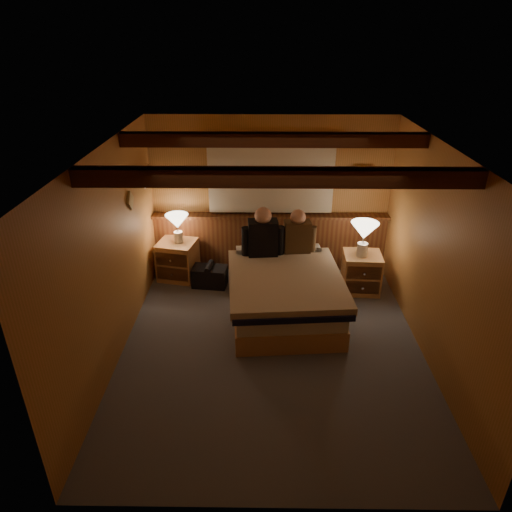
{
  "coord_description": "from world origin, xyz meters",
  "views": [
    {
      "loc": [
        -0.14,
        -4.49,
        3.49
      ],
      "look_at": [
        -0.2,
        0.4,
        1.03
      ],
      "focal_mm": 32.0,
      "sensor_mm": 36.0,
      "label": 1
    }
  ],
  "objects_px": {
    "person_right": "(297,235)",
    "duffel_bag": "(210,276)",
    "bed": "(284,293)",
    "nightstand_left": "(178,260)",
    "person_left": "(263,235)",
    "lamp_left": "(177,223)",
    "lamp_right": "(364,233)",
    "nightstand_right": "(361,273)"
  },
  "relations": [
    {
      "from": "person_right",
      "to": "duffel_bag",
      "type": "bearing_deg",
      "value": 170.4
    },
    {
      "from": "bed",
      "to": "person_right",
      "type": "xyz_separation_m",
      "value": [
        0.2,
        0.65,
        0.56
      ]
    },
    {
      "from": "nightstand_left",
      "to": "person_right",
      "type": "relative_size",
      "value": 0.97
    },
    {
      "from": "person_left",
      "to": "person_right",
      "type": "bearing_deg",
      "value": 7.55
    },
    {
      "from": "person_left",
      "to": "lamp_left",
      "type": "bearing_deg",
      "value": 156.0
    },
    {
      "from": "lamp_right",
      "to": "duffel_bag",
      "type": "height_order",
      "value": "lamp_right"
    },
    {
      "from": "person_right",
      "to": "lamp_left",
      "type": "bearing_deg",
      "value": 163.59
    },
    {
      "from": "lamp_right",
      "to": "lamp_left",
      "type": "bearing_deg",
      "value": 171.74
    },
    {
      "from": "nightstand_right",
      "to": "duffel_bag",
      "type": "xyz_separation_m",
      "value": [
        -2.23,
        0.11,
        -0.13
      ]
    },
    {
      "from": "bed",
      "to": "person_left",
      "type": "bearing_deg",
      "value": 113.03
    },
    {
      "from": "nightstand_left",
      "to": "person_right",
      "type": "xyz_separation_m",
      "value": [
        1.78,
        -0.34,
        0.59
      ]
    },
    {
      "from": "nightstand_left",
      "to": "lamp_right",
      "type": "distance_m",
      "value": 2.81
    },
    {
      "from": "bed",
      "to": "person_right",
      "type": "height_order",
      "value": "person_right"
    },
    {
      "from": "nightstand_right",
      "to": "person_right",
      "type": "xyz_separation_m",
      "value": [
        -0.95,
        0.01,
        0.6
      ]
    },
    {
      "from": "person_left",
      "to": "nightstand_left",
      "type": "bearing_deg",
      "value": 156.79
    },
    {
      "from": "lamp_left",
      "to": "person_right",
      "type": "height_order",
      "value": "person_right"
    },
    {
      "from": "bed",
      "to": "nightstand_left",
      "type": "distance_m",
      "value": 1.87
    },
    {
      "from": "nightstand_right",
      "to": "lamp_right",
      "type": "bearing_deg",
      "value": -131.94
    },
    {
      "from": "lamp_left",
      "to": "duffel_bag",
      "type": "bearing_deg",
      "value": -27.75
    },
    {
      "from": "bed",
      "to": "lamp_left",
      "type": "height_order",
      "value": "lamp_left"
    },
    {
      "from": "nightstand_left",
      "to": "duffel_bag",
      "type": "distance_m",
      "value": 0.58
    },
    {
      "from": "nightstand_right",
      "to": "person_right",
      "type": "bearing_deg",
      "value": -177.48
    },
    {
      "from": "nightstand_left",
      "to": "lamp_left",
      "type": "distance_m",
      "value": 0.61
    },
    {
      "from": "person_right",
      "to": "duffel_bag",
      "type": "relative_size",
      "value": 1.22
    },
    {
      "from": "nightstand_left",
      "to": "nightstand_right",
      "type": "xyz_separation_m",
      "value": [
        2.74,
        -0.35,
        -0.01
      ]
    },
    {
      "from": "person_right",
      "to": "bed",
      "type": "bearing_deg",
      "value": -112.0
    },
    {
      "from": "lamp_left",
      "to": "lamp_right",
      "type": "relative_size",
      "value": 0.87
    },
    {
      "from": "person_left",
      "to": "duffel_bag",
      "type": "height_order",
      "value": "person_left"
    },
    {
      "from": "nightstand_right",
      "to": "duffel_bag",
      "type": "bearing_deg",
      "value": -179.66
    },
    {
      "from": "lamp_right",
      "to": "nightstand_left",
      "type": "bearing_deg",
      "value": 172.0
    },
    {
      "from": "nightstand_left",
      "to": "lamp_right",
      "type": "xyz_separation_m",
      "value": [
        2.71,
        -0.38,
        0.64
      ]
    },
    {
      "from": "lamp_left",
      "to": "duffel_bag",
      "type": "distance_m",
      "value": 0.92
    },
    {
      "from": "duffel_bag",
      "to": "lamp_right",
      "type": "bearing_deg",
      "value": 3.25
    },
    {
      "from": "lamp_left",
      "to": "person_left",
      "type": "relative_size",
      "value": 0.61
    },
    {
      "from": "person_right",
      "to": "lamp_right",
      "type": "bearing_deg",
      "value": -7.77
    },
    {
      "from": "nightstand_right",
      "to": "person_right",
      "type": "distance_m",
      "value": 1.12
    },
    {
      "from": "person_left",
      "to": "person_right",
      "type": "distance_m",
      "value": 0.49
    },
    {
      "from": "nightstand_left",
      "to": "person_left",
      "type": "distance_m",
      "value": 1.51
    },
    {
      "from": "nightstand_right",
      "to": "lamp_right",
      "type": "xyz_separation_m",
      "value": [
        -0.03,
        -0.03,
        0.65
      ]
    },
    {
      "from": "bed",
      "to": "nightstand_left",
      "type": "bearing_deg",
      "value": 143.52
    },
    {
      "from": "lamp_right",
      "to": "duffel_bag",
      "type": "distance_m",
      "value": 2.34
    },
    {
      "from": "lamp_right",
      "to": "person_right",
      "type": "xyz_separation_m",
      "value": [
        -0.92,
        0.04,
        -0.05
      ]
    }
  ]
}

